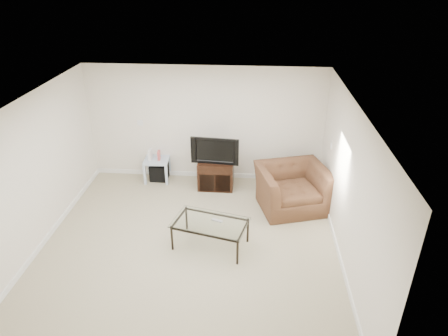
# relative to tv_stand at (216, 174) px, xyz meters

# --- Properties ---
(floor) EXTENTS (5.00, 5.00, 0.00)m
(floor) POSITION_rel_tv_stand_xyz_m (-0.26, -2.05, -0.31)
(floor) COLOR tan
(floor) RESTS_ON ground
(ceiling) EXTENTS (5.00, 5.00, 0.00)m
(ceiling) POSITION_rel_tv_stand_xyz_m (-0.26, -2.05, 2.19)
(ceiling) COLOR white
(ceiling) RESTS_ON ground
(wall_back) EXTENTS (5.00, 0.02, 2.50)m
(wall_back) POSITION_rel_tv_stand_xyz_m (-0.26, 0.45, 0.94)
(wall_back) COLOR silver
(wall_back) RESTS_ON ground
(wall_left) EXTENTS (0.02, 5.00, 2.50)m
(wall_left) POSITION_rel_tv_stand_xyz_m (-2.76, -2.05, 0.94)
(wall_left) COLOR silver
(wall_left) RESTS_ON ground
(wall_right) EXTENTS (0.02, 5.00, 2.50)m
(wall_right) POSITION_rel_tv_stand_xyz_m (2.24, -2.05, 0.94)
(wall_right) COLOR silver
(wall_right) RESTS_ON ground
(plate_back) EXTENTS (0.12, 0.02, 0.12)m
(plate_back) POSITION_rel_tv_stand_xyz_m (-1.66, 0.44, 0.94)
(plate_back) COLOR white
(plate_back) RESTS_ON wall_back
(plate_right_switch) EXTENTS (0.02, 0.09, 0.13)m
(plate_right_switch) POSITION_rel_tv_stand_xyz_m (2.22, -0.45, 0.94)
(plate_right_switch) COLOR white
(plate_right_switch) RESTS_ON wall_right
(plate_right_outlet) EXTENTS (0.02, 0.08, 0.12)m
(plate_right_outlet) POSITION_rel_tv_stand_xyz_m (2.22, -0.75, -0.01)
(plate_right_outlet) COLOR white
(plate_right_outlet) RESTS_ON wall_right
(tv_stand) EXTENTS (0.74, 0.52, 0.62)m
(tv_stand) POSITION_rel_tv_stand_xyz_m (0.00, 0.00, 0.00)
(tv_stand) COLOR black
(tv_stand) RESTS_ON floor
(dvd_player) EXTENTS (0.38, 0.26, 0.05)m
(dvd_player) POSITION_rel_tv_stand_xyz_m (-0.00, -0.04, 0.21)
(dvd_player) COLOR black
(dvd_player) RESTS_ON tv_stand
(television) EXTENTS (0.93, 0.26, 0.57)m
(television) POSITION_rel_tv_stand_xyz_m (-0.00, -0.03, 0.59)
(television) COLOR black
(television) RESTS_ON tv_stand
(side_table) EXTENTS (0.54, 0.54, 0.50)m
(side_table) POSITION_rel_tv_stand_xyz_m (-1.32, 0.23, -0.06)
(side_table) COLOR #CAE9F2
(side_table) RESTS_ON floor
(subwoofer) EXTENTS (0.37, 0.37, 0.36)m
(subwoofer) POSITION_rel_tv_stand_xyz_m (-1.29, 0.25, -0.13)
(subwoofer) COLOR black
(subwoofer) RESTS_ON floor
(game_console) EXTENTS (0.06, 0.17, 0.23)m
(game_console) POSITION_rel_tv_stand_xyz_m (-1.44, 0.20, 0.31)
(game_console) COLOR white
(game_console) RESTS_ON side_table
(game_case) EXTENTS (0.07, 0.15, 0.20)m
(game_case) POSITION_rel_tv_stand_xyz_m (-1.25, 0.21, 0.29)
(game_case) COLOR #CC4C4C
(game_case) RESTS_ON side_table
(recliner) EXTENTS (1.47, 1.16, 1.12)m
(recliner) POSITION_rel_tv_stand_xyz_m (1.54, -0.66, 0.25)
(recliner) COLOR #4B3820
(recliner) RESTS_ON floor
(coffee_table) EXTENTS (1.36, 0.97, 0.48)m
(coffee_table) POSITION_rel_tv_stand_xyz_m (0.10, -2.01, -0.07)
(coffee_table) COLOR black
(coffee_table) RESTS_ON floor
(remote) EXTENTS (0.20, 0.11, 0.02)m
(remote) POSITION_rel_tv_stand_xyz_m (0.21, -1.96, 0.18)
(remote) COLOR #B2B2B7
(remote) RESTS_ON coffee_table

